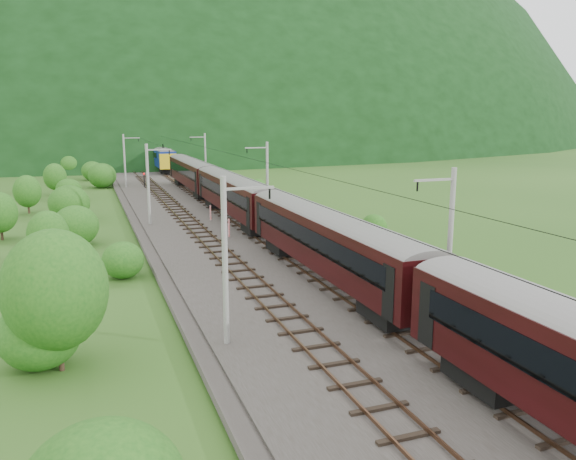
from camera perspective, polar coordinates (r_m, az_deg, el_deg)
name	(u,v)px	position (r m, az deg, el deg)	size (l,w,h in m)	color
ground	(344,332)	(29.58, 5.72, -10.29)	(600.00, 600.00, 0.00)	#254916
railbed	(280,278)	(38.28, -0.77, -4.88)	(14.00, 220.00, 0.30)	#38332D
track_left	(246,278)	(37.53, -4.25, -4.90)	(2.40, 220.00, 0.27)	brown
track_right	(313,271)	(39.04, 2.56, -4.23)	(2.40, 220.00, 0.27)	brown
catenary_left	(149,182)	(57.36, -13.95, 4.71)	(2.54, 192.28, 8.00)	gray
catenary_right	(267,178)	(59.88, -2.19, 5.31)	(2.54, 192.28, 8.00)	gray
overhead_wires	(280,176)	(36.93, -0.80, 5.52)	(4.83, 198.00, 0.03)	black
mountain_main	(109,139)	(285.15, -17.75, 8.77)	(504.00, 360.00, 244.00)	black
train	(271,205)	(46.74, -1.70, 2.52)	(3.10, 148.77, 5.40)	black
hazard_post_near	(229,228)	(50.56, -6.01, 0.22)	(0.17, 0.17, 1.63)	red
hazard_post_far	(211,213)	(58.91, -7.87, 1.75)	(0.17, 0.17, 1.55)	red
signal	(144,179)	(88.50, -14.41, 5.06)	(0.24, 0.24, 2.15)	black
vegetation_left	(65,241)	(42.86, -21.68, -1.03)	(13.55, 143.35, 6.32)	#1D5416
vegetation_right	(457,263)	(40.35, 16.83, -3.25)	(4.61, 94.96, 2.17)	#1D5416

